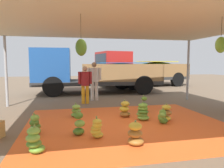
{
  "coord_description": "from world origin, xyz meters",
  "views": [
    {
      "loc": [
        -1.61,
        -5.44,
        1.64
      ],
      "look_at": [
        -0.08,
        1.6,
        0.95
      ],
      "focal_mm": 34.42,
      "sensor_mm": 36.0,
      "label": 1
    }
  ],
  "objects_px": {
    "banana_bunch_6": "(35,141)",
    "cargo_truck_main": "(91,72)",
    "banana_bunch_7": "(97,129)",
    "banana_bunch_3": "(79,124)",
    "banana_bunch_0": "(76,111)",
    "banana_bunch_2": "(125,110)",
    "cargo_truck_far": "(139,70)",
    "banana_bunch_9": "(135,135)",
    "banana_bunch_1": "(166,113)",
    "banana_bunch_10": "(143,112)",
    "worker_1": "(85,82)",
    "banana_bunch_5": "(144,105)",
    "banana_bunch_8": "(163,117)",
    "worker_0": "(94,78)",
    "banana_bunch_4": "(35,125)"
  },
  "relations": [
    {
      "from": "banana_bunch_2",
      "to": "cargo_truck_far",
      "type": "bearing_deg",
      "value": 67.8
    },
    {
      "from": "banana_bunch_1",
      "to": "worker_1",
      "type": "relative_size",
      "value": 0.33
    },
    {
      "from": "banana_bunch_6",
      "to": "worker_0",
      "type": "height_order",
      "value": "worker_0"
    },
    {
      "from": "banana_bunch_8",
      "to": "banana_bunch_9",
      "type": "distance_m",
      "value": 1.78
    },
    {
      "from": "banana_bunch_0",
      "to": "banana_bunch_4",
      "type": "xyz_separation_m",
      "value": [
        -1.0,
        -1.43,
        0.04
      ]
    },
    {
      "from": "banana_bunch_5",
      "to": "banana_bunch_6",
      "type": "xyz_separation_m",
      "value": [
        -3.1,
        -2.69,
        -0.01
      ]
    },
    {
      "from": "banana_bunch_7",
      "to": "banana_bunch_5",
      "type": "bearing_deg",
      "value": 48.29
    },
    {
      "from": "banana_bunch_7",
      "to": "banana_bunch_9",
      "type": "height_order",
      "value": "banana_bunch_9"
    },
    {
      "from": "banana_bunch_5",
      "to": "banana_bunch_7",
      "type": "distance_m",
      "value": 2.84
    },
    {
      "from": "banana_bunch_2",
      "to": "banana_bunch_10",
      "type": "bearing_deg",
      "value": -48.4
    },
    {
      "from": "banana_bunch_3",
      "to": "cargo_truck_main",
      "type": "relative_size",
      "value": 0.08
    },
    {
      "from": "banana_bunch_0",
      "to": "worker_1",
      "type": "height_order",
      "value": "worker_1"
    },
    {
      "from": "banana_bunch_2",
      "to": "banana_bunch_9",
      "type": "height_order",
      "value": "banana_bunch_2"
    },
    {
      "from": "banana_bunch_7",
      "to": "banana_bunch_1",
      "type": "bearing_deg",
      "value": 24.92
    },
    {
      "from": "banana_bunch_6",
      "to": "banana_bunch_9",
      "type": "xyz_separation_m",
      "value": [
        1.91,
        -0.01,
        -0.01
      ]
    },
    {
      "from": "banana_bunch_6",
      "to": "banana_bunch_10",
      "type": "relative_size",
      "value": 0.99
    },
    {
      "from": "banana_bunch_3",
      "to": "banana_bunch_6",
      "type": "distance_m",
      "value": 1.22
    },
    {
      "from": "banana_bunch_0",
      "to": "banana_bunch_6",
      "type": "relative_size",
      "value": 0.83
    },
    {
      "from": "banana_bunch_7",
      "to": "worker_1",
      "type": "xyz_separation_m",
      "value": [
        0.13,
        4.16,
        0.68
      ]
    },
    {
      "from": "banana_bunch_3",
      "to": "cargo_truck_far",
      "type": "bearing_deg",
      "value": 63.31
    },
    {
      "from": "banana_bunch_6",
      "to": "banana_bunch_10",
      "type": "xyz_separation_m",
      "value": [
        2.74,
        1.79,
        0.0
      ]
    },
    {
      "from": "banana_bunch_5",
      "to": "worker_1",
      "type": "xyz_separation_m",
      "value": [
        -1.76,
        2.04,
        0.64
      ]
    },
    {
      "from": "banana_bunch_0",
      "to": "banana_bunch_6",
      "type": "height_order",
      "value": "banana_bunch_6"
    },
    {
      "from": "worker_1",
      "to": "banana_bunch_8",
      "type": "bearing_deg",
      "value": -62.7
    },
    {
      "from": "banana_bunch_6",
      "to": "worker_1",
      "type": "xyz_separation_m",
      "value": [
        1.34,
        4.73,
        0.66
      ]
    },
    {
      "from": "banana_bunch_6",
      "to": "worker_1",
      "type": "relative_size",
      "value": 0.35
    },
    {
      "from": "banana_bunch_0",
      "to": "cargo_truck_far",
      "type": "bearing_deg",
      "value": 58.87
    },
    {
      "from": "banana_bunch_3",
      "to": "banana_bunch_9",
      "type": "height_order",
      "value": "banana_bunch_3"
    },
    {
      "from": "banana_bunch_1",
      "to": "banana_bunch_9",
      "type": "relative_size",
      "value": 0.98
    },
    {
      "from": "banana_bunch_4",
      "to": "banana_bunch_7",
      "type": "xyz_separation_m",
      "value": [
        1.35,
        -0.52,
        -0.02
      ]
    },
    {
      "from": "banana_bunch_7",
      "to": "banana_bunch_8",
      "type": "bearing_deg",
      "value": 20.76
    },
    {
      "from": "banana_bunch_9",
      "to": "banana_bunch_3",
      "type": "bearing_deg",
      "value": 140.16
    },
    {
      "from": "banana_bunch_2",
      "to": "banana_bunch_9",
      "type": "xyz_separation_m",
      "value": [
        -0.42,
        -2.27,
        -0.0
      ]
    },
    {
      "from": "banana_bunch_9",
      "to": "cargo_truck_main",
      "type": "distance_m",
      "value": 7.89
    },
    {
      "from": "banana_bunch_7",
      "to": "banana_bunch_3",
      "type": "bearing_deg",
      "value": 141.22
    },
    {
      "from": "banana_bunch_2",
      "to": "worker_1",
      "type": "bearing_deg",
      "value": 111.69
    },
    {
      "from": "worker_1",
      "to": "banana_bunch_0",
      "type": "bearing_deg",
      "value": -102.14
    },
    {
      "from": "banana_bunch_1",
      "to": "banana_bunch_7",
      "type": "xyz_separation_m",
      "value": [
        -2.14,
        -0.99,
        -0.01
      ]
    },
    {
      "from": "banana_bunch_1",
      "to": "banana_bunch_2",
      "type": "xyz_separation_m",
      "value": [
        -1.03,
        0.69,
        0.01
      ]
    },
    {
      "from": "cargo_truck_main",
      "to": "banana_bunch_1",
      "type": "bearing_deg",
      "value": -77.55
    },
    {
      "from": "banana_bunch_6",
      "to": "cargo_truck_main",
      "type": "xyz_separation_m",
      "value": [
        1.97,
        7.82,
        0.94
      ]
    },
    {
      "from": "worker_1",
      "to": "cargo_truck_main",
      "type": "bearing_deg",
      "value": 78.46
    },
    {
      "from": "cargo_truck_main",
      "to": "banana_bunch_9",
      "type": "bearing_deg",
      "value": -90.47
    },
    {
      "from": "cargo_truck_main",
      "to": "worker_0",
      "type": "xyz_separation_m",
      "value": [
        -0.16,
        -2.36,
        -0.19
      ]
    },
    {
      "from": "banana_bunch_5",
      "to": "cargo_truck_far",
      "type": "bearing_deg",
      "value": 71.66
    },
    {
      "from": "banana_bunch_1",
      "to": "banana_bunch_8",
      "type": "relative_size",
      "value": 1.16
    },
    {
      "from": "banana_bunch_10",
      "to": "cargo_truck_far",
      "type": "bearing_deg",
      "value": 71.25
    },
    {
      "from": "banana_bunch_7",
      "to": "banana_bunch_6",
      "type": "bearing_deg",
      "value": -154.74
    },
    {
      "from": "banana_bunch_5",
      "to": "banana_bunch_2",
      "type": "bearing_deg",
      "value": -150.82
    },
    {
      "from": "cargo_truck_main",
      "to": "banana_bunch_7",
      "type": "bearing_deg",
      "value": -95.95
    }
  ]
}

